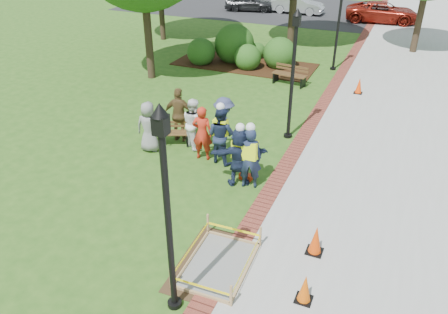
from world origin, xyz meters
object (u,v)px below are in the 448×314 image
at_px(wet_concrete_pad, 218,258).
at_px(hivis_worker_c, 221,133).
at_px(cone_front, 305,289).
at_px(hivis_worker_a, 240,155).
at_px(hivis_worker_b, 250,156).
at_px(bench_near, 169,138).
at_px(lamp_near, 167,201).

xyz_separation_m(wet_concrete_pad, hivis_worker_c, (-1.79, 4.22, 0.72)).
distance_m(cone_front, hivis_worker_a, 4.48).
distance_m(hivis_worker_a, hivis_worker_c, 1.37).
relative_size(wet_concrete_pad, cone_front, 3.55).
height_order(wet_concrete_pad, hivis_worker_b, hivis_worker_b).
relative_size(bench_near, cone_front, 2.18).
bearing_deg(lamp_near, hivis_worker_c, 104.55).
xyz_separation_m(hivis_worker_b, hivis_worker_c, (-1.28, 0.97, -0.00)).
distance_m(bench_near, hivis_worker_a, 3.35).
bearing_deg(cone_front, hivis_worker_a, 128.18).
bearing_deg(wet_concrete_pad, cone_front, -6.59).
bearing_deg(lamp_near, wet_concrete_pad, 75.49).
height_order(cone_front, hivis_worker_c, hivis_worker_c).
distance_m(hivis_worker_a, hivis_worker_b, 0.30).
bearing_deg(hivis_worker_c, lamp_near, -75.45).
relative_size(wet_concrete_pad, hivis_worker_c, 1.21).
distance_m(bench_near, cone_front, 7.50).
height_order(cone_front, lamp_near, lamp_near).
relative_size(bench_near, hivis_worker_c, 0.74).
bearing_deg(hivis_worker_a, hivis_worker_b, -3.05).
height_order(wet_concrete_pad, lamp_near, lamp_near).
distance_m(bench_near, hivis_worker_c, 2.17).
xyz_separation_m(wet_concrete_pad, hivis_worker_b, (-0.50, 3.25, 0.73)).
distance_m(wet_concrete_pad, hivis_worker_c, 4.64).
height_order(bench_near, hivis_worker_b, hivis_worker_b).
bearing_deg(lamp_near, hivis_worker_b, 91.98).
xyz_separation_m(cone_front, hivis_worker_b, (-2.45, 3.48, 0.64)).
bearing_deg(hivis_worker_b, cone_front, -54.82).
relative_size(lamp_near, hivis_worker_c, 2.20).
bearing_deg(bench_near, lamp_near, -59.80).
xyz_separation_m(bench_near, lamp_near, (3.45, -5.93, 2.24)).
xyz_separation_m(lamp_near, hivis_worker_a, (-0.45, 4.60, -1.55)).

